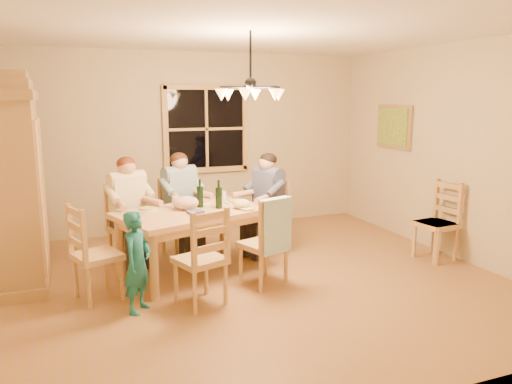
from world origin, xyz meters
name	(u,v)px	position (x,y,z in m)	size (l,w,h in m)	color
floor	(251,281)	(0.00, 0.00, 0.00)	(5.50, 5.50, 0.00)	olive
ceiling	(250,30)	(0.00, 0.00, 2.70)	(5.50, 5.00, 0.02)	white
wall_back	(193,142)	(0.00, 2.50, 1.35)	(5.50, 0.02, 2.70)	#C5B18B
wall_right	(453,151)	(2.75, 0.00, 1.35)	(0.02, 5.00, 2.70)	#C5B18B
window	(206,129)	(0.20, 2.47, 1.55)	(1.30, 0.06, 1.30)	black
painting	(394,127)	(2.71, 1.20, 1.60)	(0.06, 0.78, 0.64)	#A57D47
chandelier	(251,92)	(0.00, 0.00, 2.08)	(0.77, 0.68, 0.71)	black
armoire	(11,188)	(-2.42, 0.93, 1.06)	(0.66, 1.40, 2.30)	#A57D47
dining_table	(192,219)	(-0.54, 0.46, 0.65)	(1.87, 1.47, 0.76)	tan
chair_far_left	(130,241)	(-1.18, 1.06, 0.30)	(0.55, 0.54, 0.99)	tan
chair_far_right	(181,231)	(-0.49, 1.29, 0.30)	(0.55, 0.54, 0.99)	tan
chair_near_left	(200,274)	(-0.69, -0.41, 0.30)	(0.55, 0.54, 0.99)	tan
chair_near_right	(263,258)	(0.09, -0.14, 0.30)	(0.55, 0.54, 0.99)	tan
chair_end_left	(98,270)	(-1.62, 0.10, 0.30)	(0.54, 0.55, 0.99)	tan
chair_end_right	(267,232)	(0.53, 0.82, 0.30)	(0.54, 0.55, 0.99)	tan
adult_woman	(128,198)	(-1.18, 1.06, 0.84)	(0.49, 0.52, 0.87)	beige
adult_plaid_man	(180,190)	(-0.49, 1.29, 0.84)	(0.49, 0.52, 0.87)	#306685
adult_slate_man	(267,191)	(0.53, 0.82, 0.84)	(0.52, 0.49, 0.87)	#434B6C
towel	(275,226)	(0.15, -0.32, 0.70)	(0.38, 0.10, 0.58)	#ABDBE8
wine_bottle_a	(200,193)	(-0.41, 0.58, 0.93)	(0.08, 0.08, 0.33)	black
wine_bottle_b	(219,194)	(-0.23, 0.44, 0.93)	(0.08, 0.08, 0.33)	black
plate_woman	(146,210)	(-1.04, 0.61, 0.77)	(0.26, 0.26, 0.02)	white
plate_plaid	(202,203)	(-0.35, 0.78, 0.77)	(0.26, 0.26, 0.02)	white
plate_slate	(236,202)	(0.05, 0.65, 0.77)	(0.26, 0.26, 0.02)	white
wine_glass_a	(175,202)	(-0.70, 0.63, 0.83)	(0.06, 0.06, 0.14)	silver
wine_glass_b	(224,197)	(-0.08, 0.74, 0.83)	(0.06, 0.06, 0.14)	silver
cap	(242,204)	(0.01, 0.34, 0.82)	(0.20, 0.20, 0.11)	#CBBD87
napkin	(196,212)	(-0.54, 0.29, 0.78)	(0.18, 0.14, 0.03)	#444E7E
cloth_bundle	(187,203)	(-0.59, 0.51, 0.84)	(0.28, 0.22, 0.15)	tan
child	(137,262)	(-1.29, -0.36, 0.49)	(0.36, 0.24, 0.98)	#196A74
chair_spare_front	(435,236)	(2.45, -0.12, 0.30)	(0.48, 0.50, 0.99)	tan
chair_spare_back	(435,236)	(2.45, -0.11, 0.30)	(0.45, 0.47, 0.99)	tan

